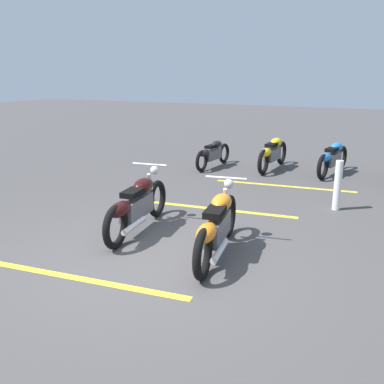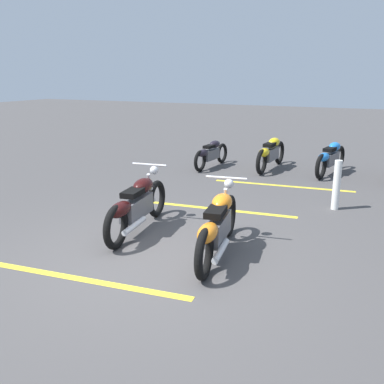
# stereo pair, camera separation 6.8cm
# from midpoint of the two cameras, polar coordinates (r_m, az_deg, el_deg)

# --- Properties ---
(ground_plane) EXTENTS (60.00, 60.00, 0.00)m
(ground_plane) POSITION_cam_midpoint_polar(r_m,az_deg,el_deg) (6.07, -5.83, -9.04)
(ground_plane) COLOR #474444
(motorcycle_bright_foreground) EXTENTS (2.22, 0.69, 1.04)m
(motorcycle_bright_foreground) POSITION_cam_midpoint_polar(r_m,az_deg,el_deg) (6.01, 3.12, -4.48)
(motorcycle_bright_foreground) COLOR black
(motorcycle_bright_foreground) RESTS_ON ground
(motorcycle_dark_foreground) EXTENTS (2.23, 0.66, 1.04)m
(motorcycle_dark_foreground) POSITION_cam_midpoint_polar(r_m,az_deg,el_deg) (6.98, -7.66, -1.74)
(motorcycle_dark_foreground) COLOR black
(motorcycle_dark_foreground) RESTS_ON ground
(motorcycle_row_left) EXTENTS (2.11, 0.51, 0.80)m
(motorcycle_row_left) POSITION_cam_midpoint_polar(r_m,az_deg,el_deg) (11.54, 17.81, 4.38)
(motorcycle_row_left) COLOR black
(motorcycle_row_left) RESTS_ON ground
(motorcycle_row_center) EXTENTS (2.20, 0.33, 0.83)m
(motorcycle_row_center) POSITION_cam_midpoint_polar(r_m,az_deg,el_deg) (11.76, 10.26, 5.14)
(motorcycle_row_center) COLOR black
(motorcycle_row_center) RESTS_ON ground
(motorcycle_row_right) EXTENTS (1.91, 0.32, 0.72)m
(motorcycle_row_right) POSITION_cam_midpoint_polar(r_m,az_deg,el_deg) (11.84, 2.34, 5.15)
(motorcycle_row_right) COLOR black
(motorcycle_row_right) RESTS_ON ground
(bollard_post) EXTENTS (0.14, 0.14, 0.96)m
(bollard_post) POSITION_cam_midpoint_polar(r_m,az_deg,el_deg) (8.54, 18.51, 0.88)
(bollard_post) COLOR white
(bollard_post) RESTS_ON ground
(parking_stripe_near) EXTENTS (0.43, 3.20, 0.01)m
(parking_stripe_near) POSITION_cam_midpoint_polar(r_m,az_deg,el_deg) (5.76, -15.68, -10.98)
(parking_stripe_near) COLOR yellow
(parking_stripe_near) RESTS_ON ground
(parking_stripe_mid) EXTENTS (0.43, 3.20, 0.01)m
(parking_stripe_mid) POSITION_cam_midpoint_polar(r_m,az_deg,el_deg) (8.26, 2.59, -2.23)
(parking_stripe_mid) COLOR yellow
(parking_stripe_mid) RESTS_ON ground
(parking_stripe_far) EXTENTS (0.43, 3.20, 0.01)m
(parking_stripe_far) POSITION_cam_midpoint_polar(r_m,az_deg,el_deg) (10.14, 11.79, 0.82)
(parking_stripe_far) COLOR yellow
(parking_stripe_far) RESTS_ON ground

